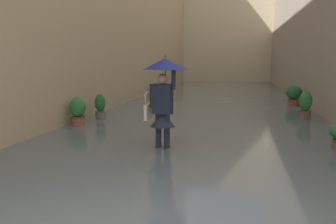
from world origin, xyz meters
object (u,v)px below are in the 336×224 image
at_px(potted_plant_near_right, 100,107).
at_px(potted_plant_mid_right, 158,88).
at_px(potted_plant_far_left, 294,95).
at_px(potted_plant_mid_left, 305,105).
at_px(person_wading, 164,88).
at_px(potted_plant_far_right, 78,112).

height_order(potted_plant_near_right, potted_plant_mid_right, potted_plant_near_right).
bearing_deg(potted_plant_near_right, potted_plant_far_left, -144.91).
distance_m(potted_plant_mid_left, potted_plant_far_left, 3.17).
bearing_deg(potted_plant_mid_left, potted_plant_mid_right, -46.67).
distance_m(potted_plant_mid_left, potted_plant_near_right, 6.25).
height_order(potted_plant_far_left, potted_plant_mid_right, potted_plant_far_left).
bearing_deg(potted_plant_far_left, potted_plant_mid_left, 87.61).
xyz_separation_m(potted_plant_mid_left, potted_plant_far_left, (-0.13, -3.17, 0.01)).
bearing_deg(potted_plant_mid_right, potted_plant_far_left, 152.04).
xyz_separation_m(potted_plant_far_left, potted_plant_mid_right, (6.25, -3.32, -0.08)).
height_order(person_wading, potted_plant_far_right, person_wading).
relative_size(person_wading, potted_plant_far_left, 2.24).
relative_size(potted_plant_far_right, potted_plant_mid_left, 0.93).
bearing_deg(potted_plant_near_right, potted_plant_mid_right, -90.07).
height_order(potted_plant_mid_left, potted_plant_near_right, potted_plant_mid_left).
relative_size(person_wading, potted_plant_mid_right, 2.65).
distance_m(potted_plant_far_right, potted_plant_mid_left, 6.74).
distance_m(person_wading, potted_plant_mid_right, 11.24).
relative_size(potted_plant_mid_left, potted_plant_near_right, 1.11).
xyz_separation_m(person_wading, potted_plant_far_left, (-3.60, -7.58, -0.81)).
bearing_deg(person_wading, potted_plant_mid_right, -76.35).
xyz_separation_m(person_wading, potted_plant_near_right, (2.65, -3.18, -0.87)).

